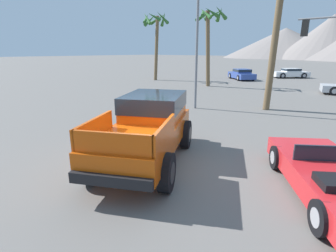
% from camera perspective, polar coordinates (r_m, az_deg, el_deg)
% --- Properties ---
extents(ground_plane, '(320.00, 320.00, 0.00)m').
position_cam_1_polar(ground_plane, '(7.59, -3.86, -9.13)').
color(ground_plane, slate).
extents(orange_pickup_truck, '(4.03, 5.37, 1.91)m').
position_cam_1_polar(orange_pickup_truck, '(7.94, -4.17, 0.44)').
color(orange_pickup_truck, '#CC4C0C').
rests_on(orange_pickup_truck, ground_plane).
extents(red_convertible_car, '(3.99, 4.70, 1.05)m').
position_cam_1_polar(red_convertible_car, '(7.09, 32.36, -9.85)').
color(red_convertible_car, red).
rests_on(red_convertible_car, ground_plane).
extents(parked_car_blue, '(4.33, 4.18, 1.21)m').
position_cam_1_polar(parked_car_blue, '(32.10, 15.72, 10.81)').
color(parked_car_blue, '#334C9E').
rests_on(parked_car_blue, ground_plane).
extents(parked_car_white, '(4.33, 4.22, 1.15)m').
position_cam_1_polar(parked_car_white, '(36.23, 25.06, 10.43)').
color(parked_car_white, white).
rests_on(parked_car_white, ground_plane).
extents(street_lamp_post, '(0.90, 0.24, 7.23)m').
position_cam_1_polar(street_lamp_post, '(15.12, 6.40, 20.33)').
color(street_lamp_post, slate).
rests_on(street_lamp_post, ground_plane).
extents(palm_tree_short, '(2.57, 2.43, 6.96)m').
position_cam_1_polar(palm_tree_short, '(25.21, 9.16, 20.48)').
color(palm_tree_short, brown).
rests_on(palm_tree_short, ground_plane).
extents(palm_tree_leaning, '(2.78, 2.77, 7.27)m').
position_cam_1_polar(palm_tree_leaning, '(30.47, -2.77, 20.30)').
color(palm_tree_leaning, brown).
rests_on(palm_tree_leaning, ground_plane).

